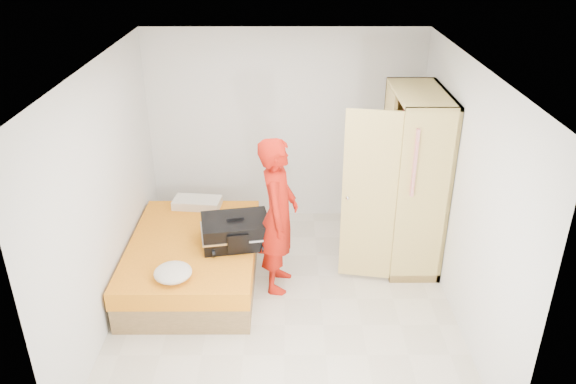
{
  "coord_description": "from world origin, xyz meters",
  "views": [
    {
      "loc": [
        0.02,
        -5.06,
        3.79
      ],
      "look_at": [
        0.04,
        0.65,
        1.0
      ],
      "focal_mm": 35.0,
      "sensor_mm": 36.0,
      "label": 1
    }
  ],
  "objects_px": {
    "wardrobe": "(409,184)",
    "round_cushion": "(173,273)",
    "person": "(278,216)",
    "suitcase": "(236,231)",
    "bed": "(194,260)"
  },
  "relations": [
    {
      "from": "bed",
      "to": "round_cushion",
      "type": "xyz_separation_m",
      "value": [
        -0.08,
        -0.73,
        0.32
      ]
    },
    {
      "from": "person",
      "to": "suitcase",
      "type": "relative_size",
      "value": 2.12
    },
    {
      "from": "wardrobe",
      "to": "person",
      "type": "distance_m",
      "value": 1.63
    },
    {
      "from": "bed",
      "to": "round_cushion",
      "type": "distance_m",
      "value": 0.81
    },
    {
      "from": "suitcase",
      "to": "round_cushion",
      "type": "bearing_deg",
      "value": -139.83
    },
    {
      "from": "bed",
      "to": "wardrobe",
      "type": "relative_size",
      "value": 0.96
    },
    {
      "from": "round_cushion",
      "to": "suitcase",
      "type": "bearing_deg",
      "value": 50.58
    },
    {
      "from": "suitcase",
      "to": "round_cushion",
      "type": "xyz_separation_m",
      "value": [
        -0.58,
        -0.71,
        -0.07
      ]
    },
    {
      "from": "suitcase",
      "to": "wardrobe",
      "type": "bearing_deg",
      "value": 3.14
    },
    {
      "from": "suitcase",
      "to": "bed",
      "type": "bearing_deg",
      "value": 166.35
    },
    {
      "from": "wardrobe",
      "to": "round_cushion",
      "type": "height_order",
      "value": "wardrobe"
    },
    {
      "from": "person",
      "to": "bed",
      "type": "bearing_deg",
      "value": 89.91
    },
    {
      "from": "bed",
      "to": "round_cushion",
      "type": "bearing_deg",
      "value": -96.11
    },
    {
      "from": "bed",
      "to": "person",
      "type": "xyz_separation_m",
      "value": [
        0.98,
        -0.12,
        0.64
      ]
    },
    {
      "from": "bed",
      "to": "wardrobe",
      "type": "height_order",
      "value": "wardrobe"
    }
  ]
}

